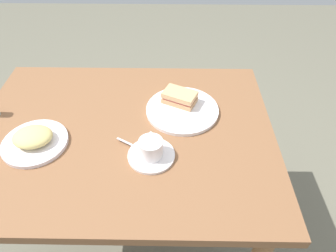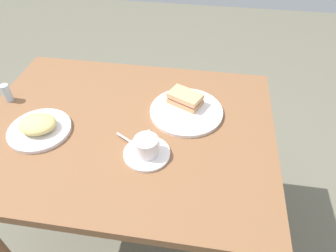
# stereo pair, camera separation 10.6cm
# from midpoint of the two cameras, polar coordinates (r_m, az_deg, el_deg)

# --- Properties ---
(ground_plane) EXTENTS (6.00, 6.00, 0.00)m
(ground_plane) POSITION_cam_midpoint_polar(r_m,az_deg,el_deg) (1.69, -7.79, -18.84)
(ground_plane) COLOR #696655
(dining_table) EXTENTS (1.09, 0.82, 0.73)m
(dining_table) POSITION_cam_midpoint_polar(r_m,az_deg,el_deg) (1.18, -10.63, -4.50)
(dining_table) COLOR brown
(dining_table) RESTS_ON ground_plane
(sandwich_plate) EXTENTS (0.28, 0.28, 0.01)m
(sandwich_plate) POSITION_cam_midpoint_polar(r_m,az_deg,el_deg) (1.15, 0.10, 2.95)
(sandwich_plate) COLOR white
(sandwich_plate) RESTS_ON dining_table
(sandwich_front) EXTENTS (0.14, 0.12, 0.05)m
(sandwich_front) POSITION_cam_midpoint_polar(r_m,az_deg,el_deg) (1.17, -0.38, 5.34)
(sandwich_front) COLOR tan
(sandwich_front) RESTS_ON sandwich_plate
(coffee_saucer) EXTENTS (0.16, 0.16, 0.01)m
(coffee_saucer) POSITION_cam_midpoint_polar(r_m,az_deg,el_deg) (1.00, -6.20, -5.70)
(coffee_saucer) COLOR white
(coffee_saucer) RESTS_ON dining_table
(coffee_cup) EXTENTS (0.08, 0.11, 0.06)m
(coffee_cup) POSITION_cam_midpoint_polar(r_m,az_deg,el_deg) (0.97, -6.36, -4.17)
(coffee_cup) COLOR white
(coffee_cup) RESTS_ON coffee_saucer
(spoon) EXTENTS (0.09, 0.06, 0.01)m
(spoon) POSITION_cam_midpoint_polar(r_m,az_deg,el_deg) (1.03, -9.62, -3.75)
(spoon) COLOR silver
(spoon) RESTS_ON coffee_saucer
(side_plate) EXTENTS (0.22, 0.22, 0.01)m
(side_plate) POSITION_cam_midpoint_polar(r_m,az_deg,el_deg) (1.15, -26.26, -2.97)
(side_plate) COLOR white
(side_plate) RESTS_ON dining_table
(side_food_pile) EXTENTS (0.13, 0.11, 0.04)m
(side_food_pile) POSITION_cam_midpoint_polar(r_m,az_deg,el_deg) (1.13, -26.71, -1.95)
(side_food_pile) COLOR #D8C574
(side_food_pile) RESTS_ON side_plate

